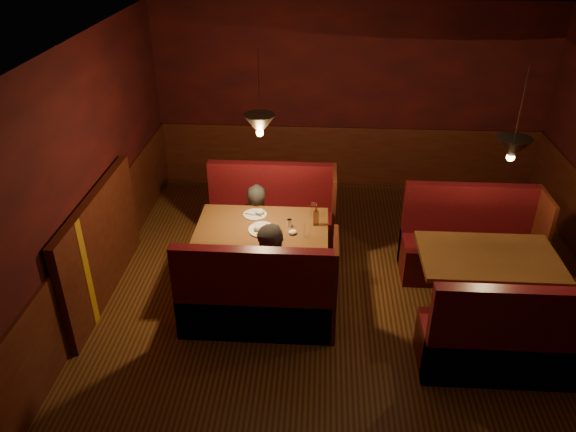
# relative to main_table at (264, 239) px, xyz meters

# --- Properties ---
(room) EXTENTS (6.02, 7.02, 2.92)m
(room) POSITION_rel_main_table_xyz_m (0.79, -0.65, 0.42)
(room) COLOR #472312
(room) RESTS_ON ground
(main_table) EXTENTS (1.53, 0.93, 1.07)m
(main_table) POSITION_rel_main_table_xyz_m (0.00, 0.00, 0.00)
(main_table) COLOR #532B0D
(main_table) RESTS_ON ground
(main_bench_far) EXTENTS (1.68, 0.60, 1.15)m
(main_bench_far) POSITION_rel_main_table_xyz_m (0.02, 0.87, -0.27)
(main_bench_far) COLOR #3A060C
(main_bench_far) RESTS_ON ground
(main_bench_near) EXTENTS (1.68, 0.60, 1.15)m
(main_bench_near) POSITION_rel_main_table_xyz_m (0.02, -0.87, -0.27)
(main_bench_near) COLOR #3A060C
(main_bench_near) RESTS_ON ground
(second_table) EXTENTS (1.46, 0.93, 0.82)m
(second_table) POSITION_rel_main_table_xyz_m (2.47, -0.50, -0.02)
(second_table) COLOR #532B0D
(second_table) RESTS_ON ground
(second_bench_far) EXTENTS (1.62, 0.60, 1.15)m
(second_bench_far) POSITION_rel_main_table_xyz_m (2.50, 0.38, -0.26)
(second_bench_far) COLOR #3A060C
(second_bench_far) RESTS_ON ground
(second_bench_near) EXTENTS (1.62, 0.60, 1.15)m
(second_bench_near) POSITION_rel_main_table_xyz_m (2.50, -1.37, -0.26)
(second_bench_near) COLOR #3A060C
(second_bench_near) RESTS_ON ground
(diner_a) EXTENTS (0.57, 0.42, 1.41)m
(diner_a) POSITION_rel_main_table_xyz_m (-0.15, 0.56, 0.07)
(diner_a) COLOR black
(diner_a) RESTS_ON ground
(diner_b) EXTENTS (0.71, 0.56, 1.46)m
(diner_b) POSITION_rel_main_table_xyz_m (0.17, -0.55, 0.10)
(diner_b) COLOR #36302E
(diner_b) RESTS_ON ground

